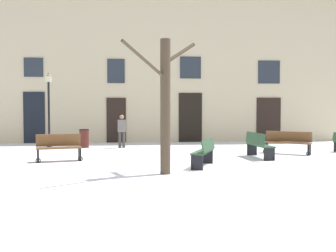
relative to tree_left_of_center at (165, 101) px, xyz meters
name	(u,v)px	position (x,y,z in m)	size (l,w,h in m)	color
ground_plane	(174,167)	(0.38, 1.29, -2.04)	(35.12, 35.12, 0.00)	white
building_facade	(155,65)	(0.39, 11.13, 2.22)	(21.95, 0.60, 8.42)	beige
tree_left_of_center	(165,101)	(0.00, 0.00, 0.00)	(2.20, 2.28, 3.80)	#4C3D2D
streetlamp	(49,102)	(-4.88, 8.62, 0.15)	(0.30, 0.30, 3.55)	black
litter_bin	(84,138)	(-3.15, 8.00, -1.59)	(0.47, 0.47, 0.88)	#4C1E19
bench_far_corner	(59,148)	(-3.46, 3.08, -1.56)	(1.62, 0.86, 0.95)	brown
bench_back_to_back_right	(288,142)	(5.40, 4.59, -1.55)	(1.75, 1.51, 0.92)	brown
bench_facing_shops	(204,152)	(1.34, 1.28, -1.57)	(1.05, 1.73, 0.88)	#2D4C33
bench_by_litter_bin	(259,145)	(3.78, 3.36, -1.54)	(0.57, 1.87, 0.95)	#2D4C33
person_near_bench	(122,130)	(-1.38, 7.78, -1.19)	(0.38, 0.22, 1.55)	#403D3A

